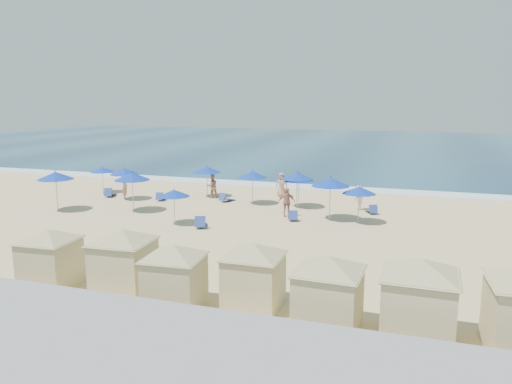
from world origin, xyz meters
TOP-DOWN VIEW (x-y plane):
  - ground at (0.00, 0.00)m, footprint 160.00×160.00m
  - ocean at (0.00, 55.00)m, footprint 160.00×80.00m
  - surf_line at (0.00, 15.50)m, footprint 160.00×2.50m
  - seawall at (0.00, -13.50)m, footprint 160.00×6.10m
  - trash_bin at (3.61, -5.98)m, footprint 0.93×0.93m
  - cabana_0 at (-3.35, -9.69)m, footprint 4.05×4.05m
  - cabana_1 at (-0.27, -9.28)m, footprint 4.34×4.34m
  - cabana_2 at (2.27, -10.00)m, footprint 4.03×4.03m
  - cabana_3 at (4.87, -9.04)m, footprint 4.11×4.11m
  - cabana_4 at (7.69, -9.96)m, footprint 4.28×4.28m
  - cabana_5 at (10.42, -9.83)m, footprint 4.58×4.58m
  - umbrella_0 at (-13.57, 8.01)m, footprint 1.88×1.88m
  - umbrella_1 at (-12.51, 1.54)m, footprint 2.38×2.38m
  - umbrella_2 at (-10.38, 6.21)m, footprint 2.12×2.12m
  - umbrella_3 at (-7.64, 2.97)m, footprint 2.36×2.36m
  - umbrella_4 at (-5.08, 9.09)m, footprint 2.12×2.12m
  - umbrella_5 at (-0.96, 7.72)m, footprint 2.12×2.12m
  - umbrella_6 at (-3.43, 0.76)m, footprint 1.89×1.89m
  - umbrella_7 at (2.24, 7.65)m, footprint 2.20×2.20m
  - umbrella_8 at (5.04, 4.76)m, footprint 2.38×2.38m
  - umbrella_9 at (2.39, 7.56)m, footprint 2.11×2.11m
  - umbrella_10 at (6.80, 4.48)m, footprint 2.02×2.02m
  - beach_chair_0 at (-12.09, 6.72)m, footprint 0.94×1.43m
  - beach_chair_1 at (-7.72, 6.74)m, footprint 0.66×1.24m
  - beach_chair_2 at (-3.07, 7.86)m, footprint 1.01×1.35m
  - beach_chair_3 at (-1.65, 0.53)m, footprint 1.04×1.49m
  - beach_chair_4 at (2.94, 3.90)m, footprint 0.90×1.35m
  - beach_chair_5 at (7.33, 7.32)m, footprint 0.92×1.29m
  - beachgoer_0 at (-10.49, 6.34)m, footprint 0.77×0.75m
  - beachgoer_1 at (-4.55, 8.83)m, footprint 1.09×1.08m
  - beachgoer_2 at (2.30, 4.75)m, footprint 1.17×0.90m
  - beachgoer_3 at (6.37, 8.12)m, footprint 1.04×1.24m
  - beachgoer_4 at (0.25, 10.86)m, footprint 1.02×0.81m

SIDE VIEW (x-z plane):
  - ground at x=0.00m, z-range 0.00..0.00m
  - ocean at x=0.00m, z-range 0.00..0.06m
  - surf_line at x=0.00m, z-range 0.00..0.08m
  - beach_chair_5 at x=7.33m, z-range -0.10..0.55m
  - beach_chair_1 at x=-7.72m, z-range -0.10..0.55m
  - beach_chair_2 at x=-3.07m, z-range -0.10..0.58m
  - beach_chair_4 at x=2.94m, z-range -0.10..0.58m
  - beach_chair_0 at x=-12.09m, z-range -0.11..0.61m
  - beach_chair_3 at x=-1.65m, z-range -0.12..0.64m
  - trash_bin at x=3.61m, z-range 0.00..0.77m
  - seawall at x=0.00m, z-range 0.04..1.26m
  - beachgoer_3 at x=6.37m, z-range 0.00..1.67m
  - beachgoer_0 at x=-10.49m, z-range 0.00..1.78m
  - beachgoer_1 at x=-4.55m, z-range 0.00..1.78m
  - beachgoer_4 at x=0.25m, z-range 0.00..1.84m
  - beachgoer_2 at x=2.30m, z-range 0.00..1.85m
  - cabana_2 at x=2.27m, z-range 0.18..2.72m
  - cabana_0 at x=-3.35m, z-range 0.18..2.73m
  - cabana_3 at x=4.87m, z-range 0.19..2.77m
  - cabana_4 at x=7.69m, z-range 0.20..2.88m
  - cabana_1 at x=-0.27m, z-range 0.20..2.93m
  - cabana_5 at x=10.42m, z-range 0.21..3.08m
  - umbrella_0 at x=-13.57m, z-range 0.78..2.92m
  - umbrella_6 at x=-3.43m, z-range 0.79..2.95m
  - umbrella_10 at x=6.80m, z-range 0.85..3.15m
  - umbrella_9 at x=2.39m, z-range 0.88..3.29m
  - umbrella_4 at x=-5.08m, z-range 0.88..3.29m
  - umbrella_2 at x=-10.38m, z-range 0.88..3.29m
  - umbrella_5 at x=-0.96m, z-range 0.89..3.30m
  - umbrella_7 at x=2.24m, z-range 0.92..3.42m
  - umbrella_3 at x=-7.64m, z-range 0.99..3.67m
  - umbrella_1 at x=-12.51m, z-range 0.99..3.70m
  - umbrella_8 at x=5.04m, z-range 1.00..3.71m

